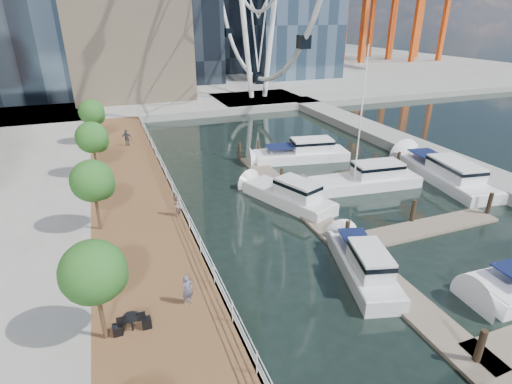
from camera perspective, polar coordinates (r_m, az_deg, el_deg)
The scene contains 13 objects.
ground at distance 19.71m, azimuth 18.10°, elevation -20.56°, with size 520.00×520.00×0.00m, color black.
boardwalk at distance 28.46m, azimuth -16.38°, elevation -4.17°, with size 6.00×60.00×1.00m, color brown.
seawall at distance 28.73m, azimuth -10.45°, elevation -3.27°, with size 0.25×60.00×1.00m, color #595954.
land_far at distance 113.51m, azimuth -16.27°, elevation 16.51°, with size 200.00×114.00×1.00m, color gray.
breakwater at distance 44.62m, azimuth 22.95°, elevation 5.16°, with size 4.00×60.00×1.00m, color gray.
pier at distance 68.05m, azimuth 0.31°, elevation 12.99°, with size 14.00×12.00×1.00m, color gray.
railing at distance 28.27m, azimuth -10.80°, elevation -1.45°, with size 0.10×60.00×1.05m, color white, non-canonical shape.
floating_docks at distance 30.08m, azimuth 18.71°, elevation -2.93°, with size 16.00×34.00×2.60m.
street_trees at distance 26.03m, azimuth -22.35°, elevation 1.47°, with size 2.60×42.60×4.60m.
pedestrian_near at distance 19.34m, azimuth -9.78°, elevation -13.62°, with size 0.56×0.37×1.54m, color #4E5069.
pedestrian_mid at distance 27.34m, azimuth -11.41°, elevation -1.91°, with size 0.72×0.56×1.49m, color gray.
pedestrian_far at distance 43.65m, azimuth -17.96°, elevation 7.39°, with size 1.01×0.42×1.72m, color #31353D.
moored_yachts at distance 33.55m, azimuth 17.24°, elevation -0.82°, with size 20.32×36.68×11.50m.
Camera 1 is at (-10.06, -10.32, 13.45)m, focal length 28.00 mm.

